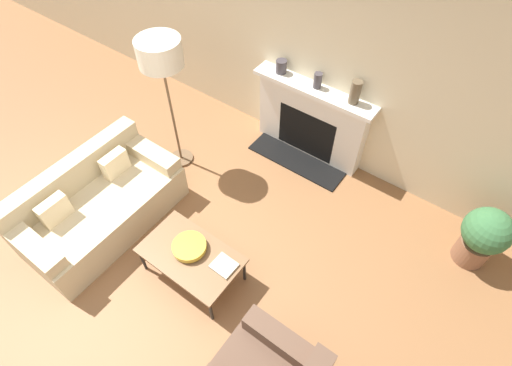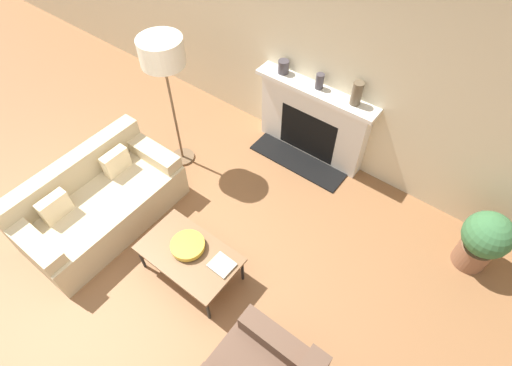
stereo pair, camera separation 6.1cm
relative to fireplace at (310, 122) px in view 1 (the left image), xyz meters
The scene contains 12 objects.
ground_plane 2.80m from the fireplace, 94.19° to the right, with size 18.00×18.00×0.00m, color brown.
wall_back 0.97m from the fireplace, 144.20° to the left, with size 18.00×0.06×2.90m.
fireplace is the anchor object (origin of this frame).
couch 2.79m from the fireplace, 118.29° to the right, with size 0.93×1.82×0.80m.
coffee_table 2.35m from the fireplace, 89.66° to the right, with size 1.03×0.62×0.41m.
bowl 2.30m from the fireplace, 90.80° to the right, with size 0.35×0.35×0.08m.
book 2.28m from the fireplace, 80.53° to the right, with size 0.24×0.21×0.02m.
floor_lamp 2.02m from the fireplace, 137.99° to the right, with size 0.50×0.50×1.78m.
mantel_vase_left 0.80m from the fireplace, behind, with size 0.14×0.14×0.17m.
mantel_vase_center_left 0.64m from the fireplace, 40.36° to the left, with size 0.10×0.10×0.19m.
mantel_vase_center_right 0.85m from the fireplace, ahead, with size 0.12×0.12×0.28m.
potted_plant 2.38m from the fireplace, ahead, with size 0.50×0.50×0.78m.
Camera 1 is at (1.96, -0.86, 3.97)m, focal length 28.00 mm.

